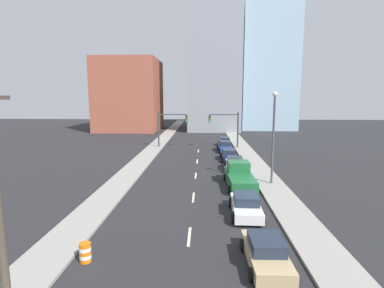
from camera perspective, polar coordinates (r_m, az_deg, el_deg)
The scene contains 21 objects.
sidewalk_left at distance 54.26m, azimuth -5.87°, elevation 0.61°, with size 2.56×92.78×0.16m.
sidewalk_right at distance 54.05m, azimuth 8.70°, elevation 0.53°, with size 2.56×92.78×0.16m.
lane_stripe_at_9m at distance 17.94m, azimuth -0.52°, elevation -17.17°, with size 0.16×2.40×0.01m, color beige.
lane_stripe_at_16m at distance 24.19m, azimuth 0.27°, elevation -10.11°, with size 0.16×2.40×0.01m, color beige.
lane_stripe_at_23m at distance 30.55m, azimuth 0.71°, elevation -6.04°, with size 0.16×2.40×0.01m, color beige.
lane_stripe_at_30m at distance 37.16m, azimuth 1.00°, elevation -3.32°, with size 0.16×2.40×0.01m, color beige.
lane_stripe_at_37m at distance 44.27m, azimuth 1.21°, elevation -1.33°, with size 0.16×2.40×0.01m, color beige.
building_brick_left at distance 74.26m, azimuth -11.78°, elevation 9.09°, with size 14.00×16.00×16.65m.
building_office_center at distance 76.44m, azimuth 4.11°, elevation 14.12°, with size 12.00×20.00×29.65m.
building_glass_right at distance 81.84m, azimuth 13.55°, elevation 13.35°, with size 13.00×20.00×29.07m.
traffic_signal_left at distance 46.85m, azimuth -4.69°, elevation 3.76°, with size 4.67×0.35×5.63m.
traffic_signal_right at distance 46.67m, azimuth 7.02°, elevation 3.71°, with size 4.67×0.35×5.63m.
traffic_barrel at distance 16.21m, azimuth -19.67°, elevation -18.88°, with size 0.56×0.56×0.95m.
street_lamp at distance 27.45m, azimuth 15.26°, elevation 2.26°, with size 0.44×0.44×8.38m.
sedan_tan at distance 15.47m, azimuth 13.89°, elevation -19.41°, with size 2.09×4.28×1.35m.
sedan_white at distance 20.94m, azimuth 10.23°, elevation -11.43°, with size 2.18×4.43×1.43m.
pickup_truck_green at distance 27.34m, azimuth 9.02°, elevation -6.14°, with size 2.60×6.19×2.07m.
sedan_silver at distance 33.09m, azimuth 8.11°, elevation -3.77°, with size 2.28×4.43×1.45m.
sedan_navy at distance 38.07m, azimuth 7.03°, elevation -2.13°, with size 2.12×4.45×1.39m.
sedan_blue at distance 44.07m, azimuth 6.28°, elevation -0.52°, with size 2.14×4.50×1.54m.
sedan_teal at distance 49.33m, azimuth 6.23°, elevation 0.42°, with size 2.15×4.57×1.38m.
Camera 1 is at (0.80, -6.75, 7.90)m, focal length 28.00 mm.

